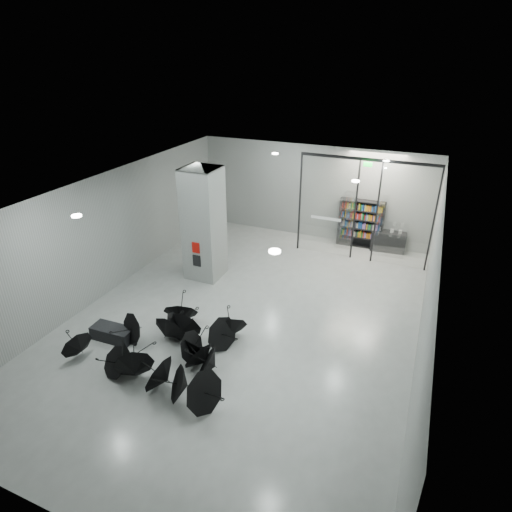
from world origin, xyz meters
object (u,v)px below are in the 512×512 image
at_px(column, 204,224).
at_px(umbrella_cluster, 174,353).
at_px(bookshelf, 361,224).
at_px(bench, 113,333).
at_px(shop_counter, 388,241).

bearing_deg(column, umbrella_cluster, -70.91).
height_order(column, bookshelf, column).
xyz_separation_m(bench, umbrella_cluster, (2.18, -0.17, 0.09)).
relative_size(column, bookshelf, 2.00).
height_order(column, bench, column).
height_order(column, shop_counter, column).
relative_size(bench, shop_counter, 0.89).
height_order(shop_counter, umbrella_cluster, umbrella_cluster).
bearing_deg(umbrella_cluster, bookshelf, 71.85).
bearing_deg(column, bench, -97.33).
bearing_deg(umbrella_cluster, column, 109.09).
distance_m(column, shop_counter, 7.70).
bearing_deg(bookshelf, bench, -121.09).
xyz_separation_m(bench, shop_counter, (6.44, 9.20, 0.21)).
relative_size(bookshelf, shop_counter, 1.46).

